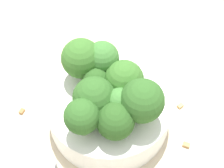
# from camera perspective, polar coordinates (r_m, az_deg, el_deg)

# --- Properties ---
(ground_plane) EXTENTS (3.00, 3.00, 0.00)m
(ground_plane) POSITION_cam_1_polar(r_m,az_deg,el_deg) (0.48, 0.00, -6.33)
(ground_plane) COLOR beige
(bowl) EXTENTS (0.18, 0.18, 0.05)m
(bowl) POSITION_cam_1_polar(r_m,az_deg,el_deg) (0.46, 0.00, -4.63)
(bowl) COLOR white
(bowl) RESTS_ON ground_plane
(broccoli_floret_0) EXTENTS (0.05, 0.05, 0.06)m
(broccoli_floret_0) POSITION_cam_1_polar(r_m,az_deg,el_deg) (0.42, 2.76, 0.73)
(broccoli_floret_0) COLOR #7A9E5B
(broccoli_floret_0) RESTS_ON bowl
(broccoli_floret_1) EXTENTS (0.04, 0.04, 0.05)m
(broccoli_floret_1) POSITION_cam_1_polar(r_m,az_deg,el_deg) (0.40, 1.97, -3.52)
(broccoli_floret_1) COLOR #7A9E5B
(broccoli_floret_1) RESTS_ON bowl
(broccoli_floret_2) EXTENTS (0.04, 0.04, 0.05)m
(broccoli_floret_2) POSITION_cam_1_polar(r_m,az_deg,el_deg) (0.42, -2.41, 0.47)
(broccoli_floret_2) COLOR #84AD66
(broccoli_floret_2) RESTS_ON bowl
(broccoli_floret_3) EXTENTS (0.04, 0.04, 0.06)m
(broccoli_floret_3) POSITION_cam_1_polar(r_m,az_deg,el_deg) (0.38, -4.89, -6.02)
(broccoli_floret_3) COLOR #84AD66
(broccoli_floret_3) RESTS_ON bowl
(broccoli_floret_4) EXTENTS (0.06, 0.06, 0.07)m
(broccoli_floret_4) POSITION_cam_1_polar(r_m,az_deg,el_deg) (0.43, -5.06, 4.63)
(broccoli_floret_4) COLOR #7A9E5B
(broccoli_floret_4) RESTS_ON bowl
(broccoli_floret_5) EXTENTS (0.05, 0.05, 0.06)m
(broccoli_floret_5) POSITION_cam_1_polar(r_m,az_deg,el_deg) (0.43, -1.23, 4.69)
(broccoli_floret_5) COLOR #84AD66
(broccoli_floret_5) RESTS_ON bowl
(broccoli_floret_6) EXTENTS (0.06, 0.06, 0.06)m
(broccoli_floret_6) POSITION_cam_1_polar(r_m,az_deg,el_deg) (0.40, -2.67, -2.60)
(broccoli_floret_6) COLOR #84AD66
(broccoli_floret_6) RESTS_ON bowl
(broccoli_floret_7) EXTENTS (0.06, 0.06, 0.07)m
(broccoli_floret_7) POSITION_cam_1_polar(r_m,az_deg,el_deg) (0.39, 6.11, -3.16)
(broccoli_floret_7) COLOR #84AD66
(broccoli_floret_7) RESTS_ON bowl
(broccoli_floret_8) EXTENTS (0.05, 0.05, 0.05)m
(broccoli_floret_8) POSITION_cam_1_polar(r_m,az_deg,el_deg) (0.38, 1.24, -6.83)
(broccoli_floret_8) COLOR #7A9E5B
(broccoli_floret_8) RESTS_ON bowl
(almond_crumb_0) EXTENTS (0.01, 0.01, 0.01)m
(almond_crumb_0) POSITION_cam_1_polar(r_m,az_deg,el_deg) (0.50, -15.77, -4.68)
(almond_crumb_0) COLOR olive
(almond_crumb_0) RESTS_ON ground_plane
(almond_crumb_1) EXTENTS (0.01, 0.01, 0.01)m
(almond_crumb_1) POSITION_cam_1_polar(r_m,az_deg,el_deg) (0.47, 13.97, -10.62)
(almond_crumb_1) COLOR #AD7F4C
(almond_crumb_1) RESTS_ON ground_plane
(almond_crumb_2) EXTENTS (0.01, 0.01, 0.01)m
(almond_crumb_2) POSITION_cam_1_polar(r_m,az_deg,el_deg) (0.50, 12.87, -3.78)
(almond_crumb_2) COLOR tan
(almond_crumb_2) RESTS_ON ground_plane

